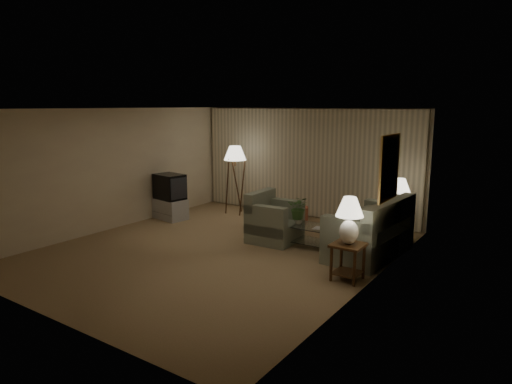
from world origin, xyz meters
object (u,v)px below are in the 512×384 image
(tv_cabinet, at_px, (170,209))
(floor_lamp, at_px, (235,179))
(coffee_table, at_px, (305,232))
(table_lamp_near, at_px, (349,216))
(crt_tv, at_px, (170,187))
(ottoman, at_px, (295,215))
(vase, at_px, (299,220))
(side_table_near, at_px, (348,256))
(table_lamp_far, at_px, (400,192))
(armchair, at_px, (275,222))
(side_table_far, at_px, (398,222))
(sofa, at_px, (369,233))

(tv_cabinet, xyz_separation_m, floor_lamp, (0.99, 1.35, 0.67))
(coffee_table, bearing_deg, table_lamp_near, -40.98)
(coffee_table, distance_m, crt_tv, 3.80)
(ottoman, xyz_separation_m, vase, (0.84, -1.36, 0.29))
(side_table_near, bearing_deg, tv_cabinet, 166.12)
(table_lamp_far, relative_size, coffee_table, 0.61)
(armchair, distance_m, floor_lamp, 2.65)
(crt_tv, xyz_separation_m, floor_lamp, (0.99, 1.35, 0.11))
(armchair, distance_m, side_table_far, 2.54)
(table_lamp_near, xyz_separation_m, floor_lamp, (-4.21, 2.63, -0.13))
(floor_lamp, relative_size, ottoman, 2.88)
(tv_cabinet, bearing_deg, coffee_table, 8.30)
(sofa, relative_size, side_table_near, 3.49)
(armchair, bearing_deg, side_table_near, -121.27)
(sofa, height_order, table_lamp_far, table_lamp_far)
(sofa, distance_m, side_table_far, 1.26)
(coffee_table, bearing_deg, ottoman, 126.10)
(ottoman, bearing_deg, vase, -58.25)
(crt_tv, bearing_deg, side_table_near, -5.04)
(coffee_table, relative_size, ottoman, 1.90)
(crt_tv, height_order, vase, crt_tv)
(side_table_near, relative_size, table_lamp_far, 0.85)
(table_lamp_near, bearing_deg, crt_tv, 166.12)
(coffee_table, bearing_deg, floor_lamp, 153.45)
(sofa, xyz_separation_m, table_lamp_far, (0.15, 1.25, 0.59))
(table_lamp_near, height_order, crt_tv, table_lamp_near)
(armchair, xyz_separation_m, side_table_near, (2.08, -1.14, 0.00))
(side_table_far, distance_m, coffee_table, 1.98)
(coffee_table, bearing_deg, table_lamp_far, 43.17)
(ottoman, bearing_deg, coffee_table, -53.90)
(floor_lamp, distance_m, ottoman, 1.91)
(armchair, relative_size, floor_lamp, 0.59)
(tv_cabinet, bearing_deg, table_lamp_near, -5.04)
(table_lamp_near, bearing_deg, floor_lamp, 147.96)
(floor_lamp, distance_m, vase, 2.99)
(table_lamp_near, bearing_deg, side_table_near, -0.15)
(table_lamp_far, bearing_deg, table_lamp_near, -90.00)
(side_table_near, height_order, ottoman, side_table_near)
(sofa, height_order, ottoman, sofa)
(armchair, bearing_deg, side_table_far, -57.53)
(armchair, relative_size, tv_cabinet, 1.17)
(tv_cabinet, xyz_separation_m, crt_tv, (0.00, 0.00, 0.56))
(table_lamp_near, height_order, ottoman, table_lamp_near)
(sofa, distance_m, table_lamp_near, 1.49)
(coffee_table, height_order, tv_cabinet, tv_cabinet)
(sofa, distance_m, tv_cabinet, 5.05)
(ottoman, distance_m, vase, 1.63)
(sofa, distance_m, side_table_near, 1.36)
(coffee_table, height_order, floor_lamp, floor_lamp)
(table_lamp_far, height_order, coffee_table, table_lamp_far)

